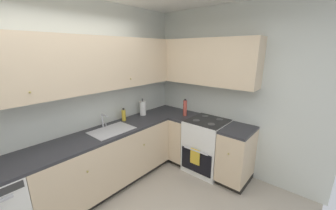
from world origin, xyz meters
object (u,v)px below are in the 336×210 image
Objects in this scene: oven_range at (207,145)px; oil_bottle at (185,108)px; soap_bottle at (124,115)px; paper_towel_roll at (143,108)px.

oil_bottle reaches higher than oven_range.
soap_bottle is 0.68× the size of paper_towel_roll.
paper_towel_roll reaches higher than soap_bottle.
paper_towel_roll is (0.41, -0.02, 0.03)m from soap_bottle.
oil_bottle is at bearing -52.28° from paper_towel_roll.
oven_range is 0.74m from oil_bottle.
soap_bottle reaches higher than oven_range.
oil_bottle is (-0.02, 0.45, 0.58)m from oven_range.
soap_bottle is (-0.88, 1.07, 0.53)m from oven_range.
oven_range is at bearing -65.49° from paper_towel_roll.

